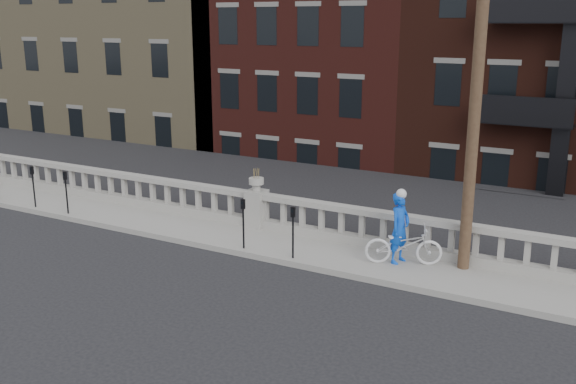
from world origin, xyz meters
The scene contains 12 objects.
ground centered at (0.00, 0.00, 0.00)m, with size 120.00×120.00×0.00m, color black.
sidewalk centered at (0.00, 3.00, 0.07)m, with size 32.00×2.20×0.15m, color gray.
balustrade centered at (0.00, 3.95, 0.64)m, with size 28.00×0.34×1.03m.
planter_pedestal centered at (0.00, 3.95, 0.83)m, with size 0.55×0.55×1.76m.
lower_level centered at (0.56, 23.04, 2.63)m, with size 80.00×44.00×20.80m.
utility_pole centered at (6.20, 3.60, 5.24)m, with size 1.60×0.28×10.00m.
parking_meter_a centered at (-7.41, 2.15, 1.00)m, with size 0.10×0.09×1.36m.
parking_meter_b centered at (-5.91, 2.15, 1.00)m, with size 0.10×0.09×1.36m.
parking_meter_c centered at (0.70, 2.15, 1.00)m, with size 0.10×0.09×1.36m.
parking_meter_d centered at (2.20, 2.15, 1.00)m, with size 0.10×0.09×1.36m.
bicycle centered at (4.81, 3.13, 0.65)m, with size 0.67×1.91×1.00m, color silver.
cyclist centered at (4.66, 3.20, 1.05)m, with size 0.66×0.43×1.80m, color blue.
Camera 1 is at (9.61, -11.44, 6.04)m, focal length 40.00 mm.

